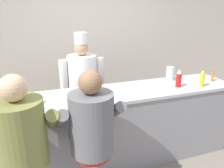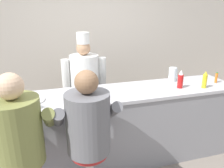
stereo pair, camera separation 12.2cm
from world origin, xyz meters
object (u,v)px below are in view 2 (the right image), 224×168
object	(u,v)px
mustard_bottle_yellow	(205,80)
diner_seated_olive	(18,135)
hot_sauce_bottle_orange	(216,78)
cereal_bowl	(94,99)
coffee_mug_white	(32,105)
breakfast_plate	(34,100)
water_pitcher_clear	(173,74)
cook_in_whites_near	(85,84)
diner_seated_grey	(88,126)
ketchup_bottle_red	(181,80)

from	to	relation	value
mustard_bottle_yellow	diner_seated_olive	world-z (taller)	diner_seated_olive
mustard_bottle_yellow	diner_seated_olive	xyz separation A→B (m)	(-2.24, -0.42, -0.17)
hot_sauce_bottle_orange	diner_seated_olive	xyz separation A→B (m)	(-2.54, -0.55, -0.14)
cereal_bowl	hot_sauce_bottle_orange	bearing A→B (deg)	5.14
coffee_mug_white	breakfast_plate	bearing A→B (deg)	88.67
breakfast_plate	coffee_mug_white	bearing A→B (deg)	-91.33
hot_sauce_bottle_orange	water_pitcher_clear	distance (m)	0.60
cook_in_whites_near	water_pitcher_clear	bearing A→B (deg)	-20.91
water_pitcher_clear	cook_in_whites_near	bearing A→B (deg)	159.09
hot_sauce_bottle_orange	water_pitcher_clear	size ratio (longest dim) A/B	0.75
cereal_bowl	diner_seated_grey	bearing A→B (deg)	-110.74
water_pitcher_clear	diner_seated_grey	bearing A→B (deg)	-149.96
diner_seated_grey	ketchup_bottle_red	bearing A→B (deg)	21.04
water_pitcher_clear	diner_seated_grey	size ratio (longest dim) A/B	0.13
diner_seated_grey	cook_in_whites_near	distance (m)	1.27
cook_in_whites_near	mustard_bottle_yellow	bearing A→B (deg)	-30.14
breakfast_plate	diner_seated_olive	distance (m)	0.59
diner_seated_grey	cereal_bowl	bearing A→B (deg)	69.26
hot_sauce_bottle_orange	coffee_mug_white	bearing A→B (deg)	-175.51
mustard_bottle_yellow	coffee_mug_white	size ratio (longest dim) A/B	1.65
diner_seated_olive	ketchup_bottle_red	bearing A→B (deg)	14.66
diner_seated_grey	cook_in_whites_near	world-z (taller)	cook_in_whites_near
mustard_bottle_yellow	hot_sauce_bottle_orange	xyz separation A→B (m)	(0.30, 0.14, -0.03)
cook_in_whites_near	breakfast_plate	bearing A→B (deg)	-135.42
cereal_bowl	breakfast_plate	bearing A→B (deg)	164.64
ketchup_bottle_red	coffee_mug_white	bearing A→B (deg)	-175.53
ketchup_bottle_red	coffee_mug_white	xyz separation A→B (m)	(-1.83, -0.14, -0.06)
hot_sauce_bottle_orange	cereal_bowl	xyz separation A→B (m)	(-1.78, -0.16, -0.05)
mustard_bottle_yellow	cereal_bowl	xyz separation A→B (m)	(-1.47, -0.02, -0.08)
coffee_mug_white	diner_seated_olive	xyz separation A→B (m)	(-0.11, -0.36, -0.11)
hot_sauce_bottle_orange	cereal_bowl	size ratio (longest dim) A/B	1.07
water_pitcher_clear	diner_seated_olive	distance (m)	2.15
diner_seated_olive	hot_sauce_bottle_orange	bearing A→B (deg)	12.30
ketchup_bottle_red	water_pitcher_clear	distance (m)	0.30
diner_seated_grey	breakfast_plate	bearing A→B (deg)	131.17
mustard_bottle_yellow	diner_seated_grey	bearing A→B (deg)	-165.51
hot_sauce_bottle_orange	cereal_bowl	world-z (taller)	hot_sauce_bottle_orange
diner_seated_olive	cereal_bowl	bearing A→B (deg)	27.27
mustard_bottle_yellow	cereal_bowl	distance (m)	1.47
hot_sauce_bottle_orange	diner_seated_grey	bearing A→B (deg)	-163.90
cereal_bowl	coffee_mug_white	size ratio (longest dim) A/B	1.00
hot_sauce_bottle_orange	coffee_mug_white	xyz separation A→B (m)	(-2.43, -0.19, -0.03)
breakfast_plate	diner_seated_olive	world-z (taller)	diner_seated_olive
hot_sauce_bottle_orange	cereal_bowl	distance (m)	1.78
ketchup_bottle_red	breakfast_plate	xyz separation A→B (m)	(-1.82, 0.07, -0.10)
mustard_bottle_yellow	coffee_mug_white	distance (m)	2.13
ketchup_bottle_red	coffee_mug_white	world-z (taller)	ketchup_bottle_red
ketchup_bottle_red	cereal_bowl	size ratio (longest dim) A/B	1.72
breakfast_plate	cereal_bowl	xyz separation A→B (m)	(0.65, -0.18, 0.01)
mustard_bottle_yellow	breakfast_plate	world-z (taller)	mustard_bottle_yellow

